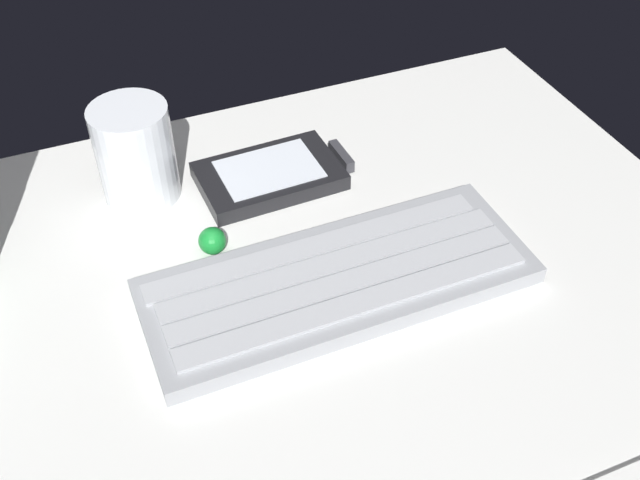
{
  "coord_description": "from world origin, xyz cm",
  "views": [
    {
      "loc": [
        -15.6,
        -37.8,
        41.06
      ],
      "look_at": [
        0.0,
        0.0,
        3.0
      ],
      "focal_mm": 42.34,
      "sensor_mm": 36.0,
      "label": 1
    }
  ],
  "objects_px": {
    "handheld_device": "(276,174)",
    "juice_cup": "(136,157)",
    "keyboard": "(339,280)",
    "trackball_mouse": "(212,241)"
  },
  "relations": [
    {
      "from": "handheld_device",
      "to": "juice_cup",
      "type": "distance_m",
      "value": 0.12
    },
    {
      "from": "trackball_mouse",
      "to": "juice_cup",
      "type": "bearing_deg",
      "value": 111.06
    },
    {
      "from": "juice_cup",
      "to": "keyboard",
      "type": "bearing_deg",
      "value": -56.25
    },
    {
      "from": "trackball_mouse",
      "to": "keyboard",
      "type": "bearing_deg",
      "value": -44.44
    },
    {
      "from": "keyboard",
      "to": "trackball_mouse",
      "type": "distance_m",
      "value": 0.11
    },
    {
      "from": "handheld_device",
      "to": "juice_cup",
      "type": "relative_size",
      "value": 1.53
    },
    {
      "from": "keyboard",
      "to": "juice_cup",
      "type": "relative_size",
      "value": 3.42
    },
    {
      "from": "handheld_device",
      "to": "juice_cup",
      "type": "bearing_deg",
      "value": 166.73
    },
    {
      "from": "handheld_device",
      "to": "juice_cup",
      "type": "height_order",
      "value": "juice_cup"
    },
    {
      "from": "handheld_device",
      "to": "trackball_mouse",
      "type": "relative_size",
      "value": 5.9
    }
  ]
}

